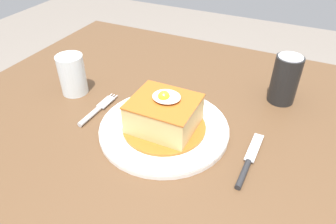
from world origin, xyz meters
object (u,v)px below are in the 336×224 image
Objects in this scene: fork at (95,111)px; knife at (247,166)px; main_plate at (164,128)px; soda_can at (285,79)px; drinking_glass at (72,77)px.

knife is at bearing -3.07° from fork.
main_plate is 0.33m from soda_can.
fork is 0.47m from soda_can.
main_plate reaches higher than knife.
main_plate reaches higher than fork.
knife is at bearing -94.28° from soda_can.
drinking_glass is at bearing 171.04° from knife.
fork is at bearing 176.93° from knife.
fork is at bearing -27.71° from drinking_glass.
knife is 1.57× the size of drinking_glass.
drinking_glass is (-0.11, 0.06, 0.04)m from fork.
main_plate is 1.75× the size of knife.
soda_can reaches higher than knife.
knife is 0.49m from drinking_glass.
knife is 1.33× the size of soda_can.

